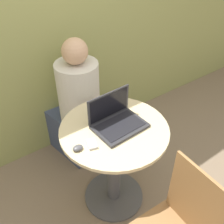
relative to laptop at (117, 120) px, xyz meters
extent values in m
plane|color=#7F6B56|center=(-0.03, -0.02, -0.82)|extent=(12.00, 12.00, 0.00)
cube|color=#939956|center=(-0.03, 0.90, 0.48)|extent=(7.00, 0.05, 2.60)
cylinder|color=#4C4C51|center=(-0.03, -0.02, -0.81)|extent=(0.49, 0.49, 0.02)
cylinder|color=#4C4C51|center=(-0.03, -0.02, -0.44)|extent=(0.10, 0.10, 0.73)
cylinder|color=beige|center=(-0.03, -0.02, -0.06)|extent=(0.76, 0.76, 0.02)
cube|color=#2D2D33|center=(0.00, -0.04, -0.03)|extent=(0.36, 0.26, 0.02)
cube|color=black|center=(0.00, -0.04, -0.02)|extent=(0.31, 0.21, 0.00)
cube|color=#2D2D33|center=(0.00, 0.09, 0.08)|extent=(0.34, 0.03, 0.20)
cube|color=black|center=(0.00, 0.08, 0.08)|extent=(0.32, 0.02, 0.18)
cube|color=silver|center=(-0.24, -0.07, -0.04)|extent=(0.08, 0.10, 0.02)
ellipsoid|color=#4C4C51|center=(-0.33, -0.05, -0.03)|extent=(0.07, 0.05, 0.03)
cylinder|color=#9E7042|center=(0.04, -0.51, -0.61)|extent=(0.04, 0.04, 0.42)
cube|color=#9E7042|center=(0.04, -0.68, -0.15)|extent=(0.03, 0.37, 0.48)
cube|color=#3D4766|center=(-0.01, 0.68, -0.60)|extent=(0.41, 0.54, 0.44)
cylinder|color=beige|center=(0.01, 0.56, -0.10)|extent=(0.35, 0.35, 0.57)
sphere|color=tan|center=(0.01, 0.56, 0.29)|extent=(0.21, 0.21, 0.21)
camera|label=1|loc=(-0.83, -1.11, 1.14)|focal=42.00mm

